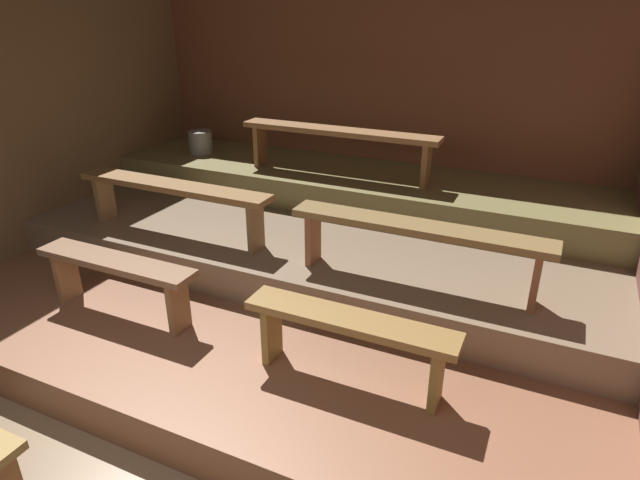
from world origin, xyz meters
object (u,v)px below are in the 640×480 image
bench_lower_left (116,271)px  pail_upper (201,142)px  bench_middle_right (417,235)px  bench_upper_center (338,137)px  bench_middle_left (173,193)px  bench_lower_right (350,331)px

bench_lower_left → pail_upper: pail_upper is taller
bench_middle_right → bench_upper_center: size_ratio=0.93×
bench_lower_left → pail_upper: bearing=111.6°
bench_lower_left → bench_middle_left: 0.97m
bench_lower_right → bench_middle_right: 0.97m
bench_middle_right → bench_upper_center: 1.83m
bench_lower_left → bench_lower_right: 1.89m
bench_lower_left → bench_lower_right: bearing=0.0°
bench_lower_left → pail_upper: 2.59m
bench_middle_left → bench_upper_center: bench_upper_center is taller
bench_lower_left → bench_upper_center: (0.84, 2.25, 0.62)m
bench_middle_right → pail_upper: bearing=153.7°
bench_lower_left → bench_lower_right: size_ratio=1.00×
bench_middle_right → bench_upper_center: (-1.20, 1.35, 0.30)m
bench_lower_right → bench_upper_center: (-1.05, 2.25, 0.62)m
bench_middle_right → pail_upper: pail_upper is taller
bench_lower_right → bench_middle_right: size_ratio=0.71×
bench_middle_left → bench_lower_right: bearing=-23.8°
bench_lower_left → pail_upper: size_ratio=4.97×
bench_middle_left → bench_middle_right: 2.20m
bench_middle_right → pail_upper: (-2.99, 1.48, 0.04)m
bench_lower_right → pail_upper: size_ratio=4.97×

